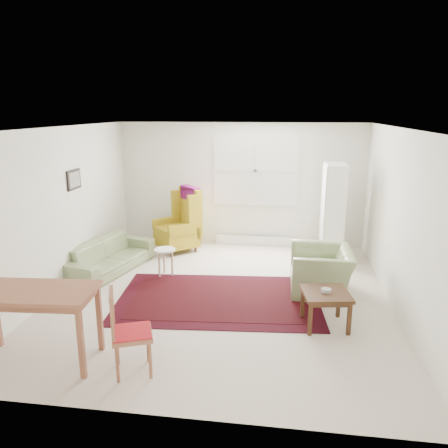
# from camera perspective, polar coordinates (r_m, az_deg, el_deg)

# --- Properties ---
(room) EXTENTS (5.04, 5.54, 2.51)m
(room) POSITION_cam_1_polar(r_m,az_deg,el_deg) (6.53, 0.06, 1.55)
(room) COLOR beige
(room) RESTS_ON ground
(rug) EXTENTS (3.12, 2.15, 0.03)m
(rug) POSITION_cam_1_polar(r_m,az_deg,el_deg) (6.60, -0.74, -9.72)
(rug) COLOR black
(rug) RESTS_ON ground
(sofa) EXTENTS (1.17, 1.99, 0.75)m
(sofa) POSITION_cam_1_polar(r_m,az_deg,el_deg) (7.85, -14.83, -3.33)
(sofa) COLOR #7C8C5D
(sofa) RESTS_ON ground
(armchair) EXTENTS (0.92, 1.05, 0.81)m
(armchair) POSITION_cam_1_polar(r_m,az_deg,el_deg) (6.93, 12.58, -5.39)
(armchair) COLOR #7C8C5D
(armchair) RESTS_ON ground
(wingback_chair) EXTENTS (1.07, 1.07, 1.27)m
(wingback_chair) POSITION_cam_1_polar(r_m,az_deg,el_deg) (8.67, -6.25, 0.57)
(wingback_chair) COLOR #B1971B
(wingback_chair) RESTS_ON ground
(coffee_table) EXTENTS (0.67, 0.67, 0.48)m
(coffee_table) POSITION_cam_1_polar(r_m,az_deg,el_deg) (5.92, 13.05, -10.73)
(coffee_table) COLOR #412514
(coffee_table) RESTS_ON ground
(stool) EXTENTS (0.39, 0.39, 0.48)m
(stool) POSITION_cam_1_polar(r_m,az_deg,el_deg) (7.50, -7.71, -4.94)
(stool) COLOR white
(stool) RESTS_ON ground
(cabinet) EXTENTS (0.39, 0.72, 1.80)m
(cabinet) POSITION_cam_1_polar(r_m,az_deg,el_deg) (8.37, 14.06, 1.53)
(cabinet) COLOR white
(cabinet) RESTS_ON ground
(desk) EXTENTS (1.40, 0.78, 0.86)m
(desk) POSITION_cam_1_polar(r_m,az_deg,el_deg) (5.37, -23.39, -12.14)
(desk) COLOR brown
(desk) RESTS_ON ground
(desk_chair) EXTENTS (0.54, 0.54, 0.94)m
(desk_chair) POSITION_cam_1_polar(r_m,az_deg,el_deg) (4.85, -11.93, -13.60)
(desk_chair) COLOR brown
(desk_chair) RESTS_ON ground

